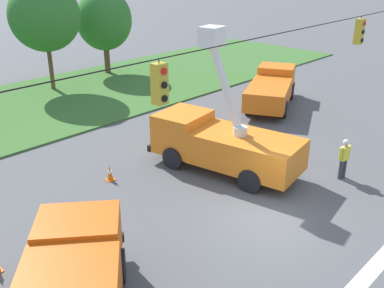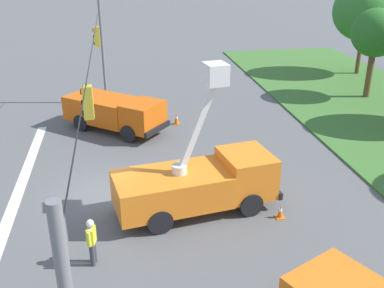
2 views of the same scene
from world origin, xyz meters
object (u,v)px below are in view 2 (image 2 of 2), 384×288
road_worker (92,239)px  traffic_cone_foreground_left (238,157)px  utility_truck_support_near (115,111)px  traffic_cone_mid_right (176,119)px  traffic_cone_foreground_right (280,212)px  tree_far_west (366,11)px  tree_west (376,33)px  utility_truck_bucket_lift (199,181)px

road_worker → traffic_cone_foreground_left: (-6.89, 6.97, -0.67)m
utility_truck_support_near → traffic_cone_foreground_left: 8.28m
road_worker → traffic_cone_foreground_left: road_worker is taller
road_worker → traffic_cone_mid_right: bearing=160.1°
utility_truck_support_near → traffic_cone_foreground_right: bearing=30.6°
utility_truck_support_near → traffic_cone_mid_right: bearing=95.6°
tree_far_west → traffic_cone_foreground_right: bearing=-35.0°
traffic_cone_foreground_left → utility_truck_support_near: bearing=-133.0°
traffic_cone_foreground_right → traffic_cone_mid_right: size_ratio=0.80×
traffic_cone_foreground_left → traffic_cone_foreground_right: size_ratio=1.13×
tree_west → traffic_cone_foreground_right: (14.20, -11.69, -4.37)m
tree_far_west → traffic_cone_foreground_right: size_ratio=13.03×
tree_far_west → utility_truck_bucket_lift: 26.41m
road_worker → traffic_cone_foreground_left: 9.82m
tree_far_west → road_worker: size_ratio=4.40×
road_worker → traffic_cone_foreground_right: road_worker is taller
utility_truck_support_near → traffic_cone_foreground_right: size_ratio=10.51×
tree_far_west → traffic_cone_foreground_left: size_ratio=11.55×
utility_truck_bucket_lift → utility_truck_support_near: utility_truck_bucket_lift is taller
tree_far_west → traffic_cone_foreground_left: 21.88m
utility_truck_support_near → traffic_cone_foreground_left: bearing=47.0°
utility_truck_support_near → road_worker: (12.50, -0.94, -0.19)m
utility_truck_bucket_lift → utility_truck_support_near: size_ratio=1.11×
tree_west → road_worker: size_ratio=3.60×
utility_truck_bucket_lift → utility_truck_support_near: 10.19m
tree_far_west → traffic_cone_mid_right: 20.10m
tree_far_west → utility_truck_support_near: bearing=-64.9°
road_worker → traffic_cone_foreground_right: (-1.68, 7.35, -0.72)m
tree_far_west → utility_truck_support_near: (9.75, -20.79, -4.13)m
tree_far_west → road_worker: bearing=-44.3°
traffic_cone_mid_right → utility_truck_bucket_lift: bearing=-2.4°
tree_far_west → utility_truck_bucket_lift: bearing=-42.1°
tree_far_west → utility_truck_support_near: 23.33m
tree_west → traffic_cone_foreground_left: (8.99, -12.07, -4.33)m
utility_truck_support_near → traffic_cone_foreground_left: size_ratio=9.32×
tree_far_west → utility_truck_support_near: tree_far_west is taller
traffic_cone_mid_right → utility_truck_support_near: bearing=-84.4°
tree_far_west → traffic_cone_foreground_right: tree_far_west is taller
utility_truck_bucket_lift → road_worker: size_ratio=3.94×
utility_truck_support_near → traffic_cone_mid_right: size_ratio=8.39×
traffic_cone_mid_right → road_worker: bearing=-19.9°
traffic_cone_foreground_left → traffic_cone_mid_right: (-5.98, -2.31, 0.04)m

